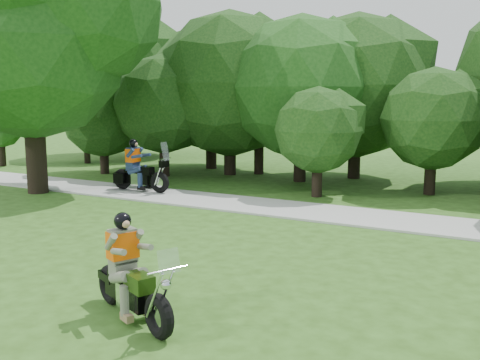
% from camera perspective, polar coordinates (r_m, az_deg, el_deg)
% --- Properties ---
extents(ground, '(100.00, 100.00, 0.00)m').
position_cam_1_polar(ground, '(8.00, -6.53, -15.00)').
color(ground, '#2B4C15').
rests_on(ground, ground).
extents(walkway, '(60.00, 2.20, 0.06)m').
position_cam_1_polar(walkway, '(14.93, 11.58, -3.75)').
color(walkway, '#ADADA8').
rests_on(walkway, ground).
extents(tree_line, '(38.75, 12.50, 7.72)m').
position_cam_1_polar(tree_line, '(20.70, 20.31, 9.40)').
color(tree_line, black).
rests_on(tree_line, ground).
extents(big_tree_west, '(8.64, 6.56, 9.96)m').
position_cam_1_polar(big_tree_west, '(19.74, -20.91, 15.59)').
color(big_tree_west, black).
rests_on(big_tree_west, ground).
extents(chopper_motorcycle, '(2.11, 1.20, 1.57)m').
position_cam_1_polar(chopper_motorcycle, '(8.11, -11.73, -10.42)').
color(chopper_motorcycle, black).
rests_on(chopper_motorcycle, ground).
extents(touring_motorcycle, '(2.32, 0.66, 1.77)m').
position_cam_1_polar(touring_motorcycle, '(18.59, -10.93, 0.83)').
color(touring_motorcycle, black).
rests_on(touring_motorcycle, walkway).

